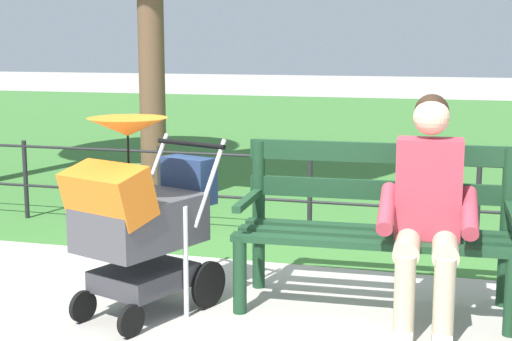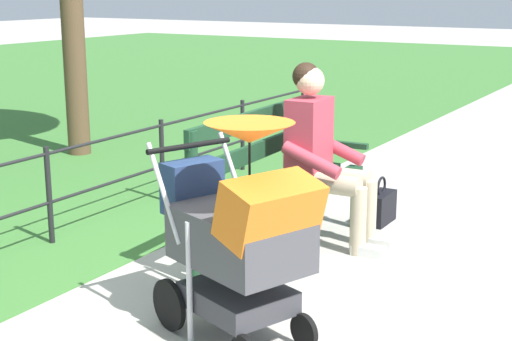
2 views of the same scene
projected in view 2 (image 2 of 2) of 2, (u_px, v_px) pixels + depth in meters
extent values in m
plane|color=#ADA89E|center=(233.00, 286.00, 4.60)|extent=(60.00, 60.00, 0.00)
cube|color=#193D23|center=(265.00, 186.00, 5.16)|extent=(1.60, 0.17, 0.04)
cube|color=#193D23|center=(288.00, 189.00, 5.07)|extent=(1.60, 0.17, 0.04)
cube|color=#193D23|center=(313.00, 192.00, 4.99)|extent=(1.60, 0.17, 0.04)
cube|color=#193D23|center=(252.00, 153.00, 5.15)|extent=(1.60, 0.10, 0.12)
cube|color=#193D23|center=(252.00, 120.00, 5.10)|extent=(1.60, 0.10, 0.12)
cylinder|color=#193D23|center=(356.00, 198.00, 5.67)|extent=(0.08, 0.08, 0.45)
cylinder|color=#193D23|center=(299.00, 159.00, 5.84)|extent=(0.08, 0.08, 0.95)
cube|color=#193D23|center=(332.00, 143.00, 5.67)|extent=(0.07, 0.56, 0.04)
cylinder|color=#193D23|center=(262.00, 260.00, 4.39)|extent=(0.08, 0.08, 0.45)
cylinder|color=#193D23|center=(192.00, 208.00, 4.56)|extent=(0.08, 0.08, 0.95)
cube|color=#193D23|center=(232.00, 189.00, 4.39)|extent=(0.07, 0.56, 0.04)
cylinder|color=tan|center=(343.00, 178.00, 5.30)|extent=(0.16, 0.41, 0.14)
cylinder|color=tan|center=(332.00, 184.00, 5.13)|extent=(0.16, 0.41, 0.14)
cylinder|color=tan|center=(368.00, 214.00, 5.26)|extent=(0.11, 0.11, 0.47)
cylinder|color=tan|center=(358.00, 221.00, 5.09)|extent=(0.11, 0.11, 0.47)
cube|color=silver|center=(378.00, 242.00, 5.27)|extent=(0.11, 0.22, 0.07)
cube|color=silver|center=(368.00, 251.00, 5.10)|extent=(0.11, 0.22, 0.07)
cube|color=#B23847|center=(309.00, 138.00, 5.25)|extent=(0.37, 0.23, 0.56)
cylinder|color=#B23847|center=(337.00, 148.00, 5.40)|extent=(0.11, 0.43, 0.23)
cylinder|color=#B23847|center=(311.00, 160.00, 5.03)|extent=(0.11, 0.43, 0.23)
sphere|color=beige|center=(310.00, 81.00, 5.15)|extent=(0.20, 0.20, 0.20)
sphere|color=black|center=(306.00, 76.00, 5.16)|extent=(0.19, 0.19, 0.19)
cylinder|color=black|center=(238.00, 284.00, 4.26)|extent=(0.13, 0.27, 0.28)
cylinder|color=black|center=(169.00, 305.00, 3.98)|extent=(0.13, 0.27, 0.28)
cylinder|color=black|center=(304.00, 331.00, 3.79)|extent=(0.09, 0.18, 0.18)
cube|color=#38383D|center=(238.00, 298.00, 3.88)|extent=(0.58, 0.63, 0.12)
cylinder|color=silver|center=(260.00, 263.00, 4.07)|extent=(0.03, 0.03, 0.65)
cylinder|color=silver|center=(189.00, 283.00, 3.79)|extent=(0.03, 0.03, 0.65)
cube|color=#47474C|center=(240.00, 238.00, 3.78)|extent=(0.67, 0.80, 0.28)
cube|color=orange|center=(271.00, 210.00, 3.55)|extent=(0.56, 0.45, 0.33)
cylinder|color=black|center=(189.00, 146.00, 4.02)|extent=(0.50, 0.21, 0.03)
cylinder|color=silver|center=(235.00, 179.00, 4.13)|extent=(0.13, 0.29, 0.49)
cylinder|color=silver|center=(164.00, 193.00, 3.85)|extent=(0.13, 0.29, 0.49)
cone|color=orange|center=(249.00, 133.00, 3.59)|extent=(0.57, 0.57, 0.10)
cylinder|color=black|center=(250.00, 169.00, 3.63)|extent=(0.01, 0.01, 0.30)
cube|color=navy|center=(192.00, 186.00, 4.06)|extent=(0.36, 0.26, 0.28)
cube|color=black|center=(381.00, 208.00, 5.80)|extent=(0.32, 0.14, 0.24)
torus|color=black|center=(381.00, 187.00, 5.76)|extent=(0.16, 0.02, 0.16)
cylinder|color=black|center=(303.00, 117.00, 8.49)|extent=(0.04, 0.04, 0.70)
cylinder|color=black|center=(243.00, 135.00, 7.42)|extent=(0.04, 0.04, 0.70)
cylinder|color=black|center=(162.00, 160.00, 6.35)|extent=(0.04, 0.04, 0.70)
cylinder|color=black|center=(49.00, 196.00, 5.28)|extent=(0.04, 0.04, 0.70)
cylinder|color=black|center=(46.00, 154.00, 5.21)|extent=(7.70, 0.02, 0.02)
cylinder|color=black|center=(50.00, 203.00, 5.29)|extent=(7.70, 0.02, 0.02)
cylinder|color=brown|center=(73.00, 23.00, 7.90)|extent=(0.24, 0.24, 2.80)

